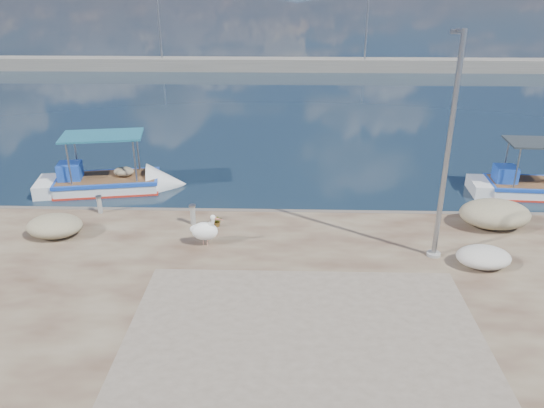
{
  "coord_description": "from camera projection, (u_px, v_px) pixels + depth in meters",
  "views": [
    {
      "loc": [
        0.52,
        -13.54,
        8.86
      ],
      "look_at": [
        0.0,
        3.8,
        1.3
      ],
      "focal_mm": 35.0,
      "sensor_mm": 36.0,
      "label": 1
    }
  ],
  "objects": [
    {
      "name": "quay_patch",
      "position": [
        304.0,
        345.0,
        12.98
      ],
      "size": [
        9.0,
        7.0,
        0.01
      ],
      "primitive_type": "cube",
      "color": "gray",
      "rests_on": "quay"
    },
    {
      "name": "ground",
      "position": [
        268.0,
        294.0,
        15.96
      ],
      "size": [
        1400.0,
        1400.0,
        0.0
      ],
      "primitive_type": "plane",
      "color": "#162635",
      "rests_on": "ground"
    },
    {
      "name": "net_pile_c",
      "position": [
        495.0,
        214.0,
        18.88
      ],
      "size": [
        2.49,
        1.78,
        0.98
      ],
      "primitive_type": "ellipsoid",
      "color": "#BEB48D",
      "rests_on": "quay"
    },
    {
      "name": "potted_plant",
      "position": [
        217.0,
        221.0,
        19.01
      ],
      "size": [
        0.4,
        0.36,
        0.42
      ],
      "primitive_type": "imported",
      "rotation": [
        0.0,
        0.0,
        -0.09
      ],
      "color": "#33722D",
      "rests_on": "quay"
    },
    {
      "name": "boat_right",
      "position": [
        535.0,
        190.0,
        23.08
      ],
      "size": [
        5.88,
        2.23,
        2.78
      ],
      "rotation": [
        0.0,
        0.0,
        -0.06
      ],
      "color": "white",
      "rests_on": "ground"
    },
    {
      "name": "bollard_near",
      "position": [
        193.0,
        214.0,
        19.1
      ],
      "size": [
        0.25,
        0.25,
        0.75
      ],
      "color": "gray",
      "rests_on": "quay"
    },
    {
      "name": "lamp_post",
      "position": [
        447.0,
        158.0,
        15.82
      ],
      "size": [
        0.44,
        0.96,
        7.0
      ],
      "color": "gray",
      "rests_on": "quay"
    },
    {
      "name": "boat_left",
      "position": [
        107.0,
        185.0,
        23.56
      ],
      "size": [
        6.4,
        3.06,
        2.96
      ],
      "rotation": [
        0.0,
        0.0,
        0.18
      ],
      "color": "white",
      "rests_on": "ground"
    },
    {
      "name": "bollard_far",
      "position": [
        99.0,
        204.0,
        20.01
      ],
      "size": [
        0.23,
        0.23,
        0.69
      ],
      "color": "gray",
      "rests_on": "quay"
    },
    {
      "name": "net_pile_b",
      "position": [
        55.0,
        226.0,
        18.27
      ],
      "size": [
        1.9,
        1.48,
        0.74
      ],
      "primitive_type": "ellipsoid",
      "color": "#BEB48D",
      "rests_on": "quay"
    },
    {
      "name": "pelican",
      "position": [
        205.0,
        231.0,
        17.54
      ],
      "size": [
        1.21,
        0.73,
        1.15
      ],
      "rotation": [
        0.0,
        0.0,
        -0.23
      ],
      "color": "tan",
      "rests_on": "quay"
    },
    {
      "name": "breakwater",
      "position": [
        283.0,
        65.0,
        52.37
      ],
      "size": [
        120.0,
        2.2,
        7.5
      ],
      "color": "gray",
      "rests_on": "ground"
    },
    {
      "name": "net_pile_d",
      "position": [
        484.0,
        257.0,
        16.37
      ],
      "size": [
        1.67,
        1.25,
        0.63
      ],
      "primitive_type": "ellipsoid",
      "color": "silver",
      "rests_on": "quay"
    }
  ]
}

